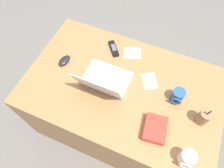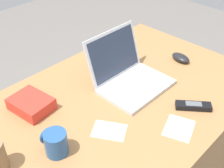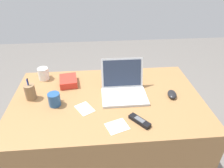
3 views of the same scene
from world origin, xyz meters
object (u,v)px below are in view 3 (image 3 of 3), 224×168
object	(u,v)px
cordless_phone	(140,121)
coffee_mug_white	(54,99)
laptop	(124,88)
pen_holder	(30,92)
snack_bag	(68,81)
computer_mouse	(172,94)
coffee_mug_tall	(44,73)

from	to	relation	value
cordless_phone	coffee_mug_white	bearing A→B (deg)	157.45
laptop	pen_holder	world-z (taller)	laptop
coffee_mug_white	cordless_phone	bearing A→B (deg)	-22.55
cordless_phone	snack_bag	xyz separation A→B (m)	(-0.48, 0.49, 0.01)
computer_mouse	pen_holder	world-z (taller)	pen_holder
coffee_mug_white	laptop	bearing A→B (deg)	9.95
pen_holder	coffee_mug_tall	bearing A→B (deg)	81.88
laptop	coffee_mug_tall	distance (m)	0.69
computer_mouse	cordless_phone	distance (m)	0.39
laptop	cordless_phone	world-z (taller)	laptop
coffee_mug_tall	snack_bag	world-z (taller)	coffee_mug_tall
coffee_mug_white	pen_holder	xyz separation A→B (m)	(-0.18, 0.09, 0.01)
coffee_mug_white	coffee_mug_tall	world-z (taller)	coffee_mug_tall
computer_mouse	snack_bag	distance (m)	0.81
cordless_phone	snack_bag	world-z (taller)	snack_bag
laptop	pen_holder	bearing A→B (deg)	179.89
cordless_phone	pen_holder	bearing A→B (deg)	156.62
snack_bag	computer_mouse	bearing A→B (deg)	-17.10
laptop	computer_mouse	world-z (taller)	laptop
computer_mouse	cordless_phone	world-z (taller)	computer_mouse
coffee_mug_tall	laptop	bearing A→B (deg)	-23.75
laptop	computer_mouse	xyz separation A→B (m)	(0.35, -0.06, -0.03)
cordless_phone	computer_mouse	bearing A→B (deg)	41.04
computer_mouse	coffee_mug_tall	bearing A→B (deg)	170.75
cordless_phone	laptop	bearing A→B (deg)	100.71
coffee_mug_tall	pen_holder	world-z (taller)	pen_holder
laptop	coffee_mug_tall	bearing A→B (deg)	156.25
coffee_mug_white	pen_holder	bearing A→B (deg)	154.16
coffee_mug_tall	cordless_phone	bearing A→B (deg)	-40.60
computer_mouse	pen_holder	xyz separation A→B (m)	(-1.03, 0.06, 0.04)
snack_bag	laptop	bearing A→B (deg)	-22.84
computer_mouse	coffee_mug_tall	distance (m)	1.04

